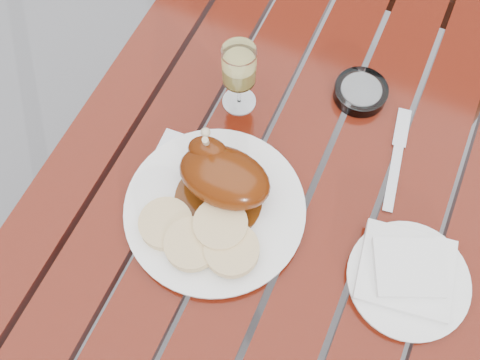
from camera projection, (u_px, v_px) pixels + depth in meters
name	position (u px, v px, depth m)	size (l,w,h in m)	color
ground	(269.00, 272.00, 1.64)	(60.00, 60.00, 0.00)	slate
table	(277.00, 231.00, 1.30)	(0.80, 1.20, 0.75)	#61190B
dinner_plate	(215.00, 210.00, 0.91)	(0.31, 0.31, 0.02)	white
roast_duck	(222.00, 175.00, 0.88)	(0.16, 0.15, 0.12)	#4F2309
bread_dumplings	(202.00, 236.00, 0.86)	(0.21, 0.14, 0.03)	#E4BF8B
wine_glass	(239.00, 78.00, 0.95)	(0.06, 0.06, 0.15)	#D6C961
side_plate	(408.00, 280.00, 0.86)	(0.20, 0.20, 0.02)	white
napkin	(406.00, 270.00, 0.85)	(0.15, 0.14, 0.01)	white
ashtray	(360.00, 92.00, 1.01)	(0.10, 0.10, 0.03)	#B2B7BC
fork	(151.00, 180.00, 0.94)	(0.02, 0.18, 0.01)	gray
knife	(395.00, 166.00, 0.96)	(0.02, 0.18, 0.01)	gray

